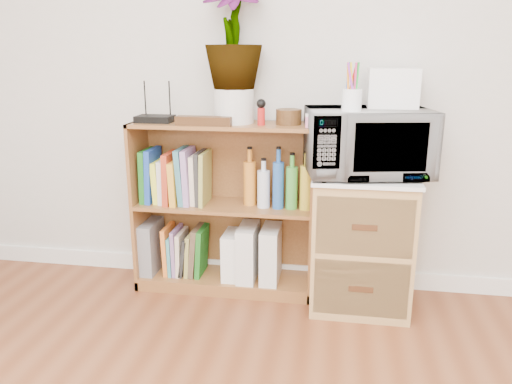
# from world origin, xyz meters

# --- Properties ---
(skirting_board) EXTENTS (4.00, 0.02, 0.10)m
(skirting_board) POSITION_xyz_m (0.00, 2.24, 0.05)
(skirting_board) COLOR white
(skirting_board) RESTS_ON ground
(bookshelf) EXTENTS (1.00, 0.30, 0.95)m
(bookshelf) POSITION_xyz_m (-0.35, 2.10, 0.47)
(bookshelf) COLOR brown
(bookshelf) RESTS_ON ground
(wicker_unit) EXTENTS (0.50, 0.45, 0.70)m
(wicker_unit) POSITION_xyz_m (0.40, 2.02, 0.35)
(wicker_unit) COLOR #9E7542
(wicker_unit) RESTS_ON ground
(microwave) EXTENTS (0.66, 0.51, 0.33)m
(microwave) POSITION_xyz_m (0.40, 2.02, 0.88)
(microwave) COLOR white
(microwave) RESTS_ON wicker_unit
(pen_cup) EXTENTS (0.09, 0.09, 0.10)m
(pen_cup) POSITION_xyz_m (0.31, 1.91, 1.10)
(pen_cup) COLOR white
(pen_cup) RESTS_ON microwave
(small_appliance) EXTENTS (0.24, 0.20, 0.19)m
(small_appliance) POSITION_xyz_m (0.51, 2.11, 1.14)
(small_appliance) COLOR white
(small_appliance) RESTS_ON microwave
(router) EXTENTS (0.19, 0.13, 0.04)m
(router) POSITION_xyz_m (-0.72, 2.08, 0.97)
(router) COLOR black
(router) RESTS_ON bookshelf
(white_bowl) EXTENTS (0.13, 0.13, 0.03)m
(white_bowl) POSITION_xyz_m (-0.52, 2.07, 0.97)
(white_bowl) COLOR white
(white_bowl) RESTS_ON bookshelf
(plant_pot) EXTENTS (0.21, 0.21, 0.18)m
(plant_pot) POSITION_xyz_m (-0.30, 2.12, 1.04)
(plant_pot) COLOR silver
(plant_pot) RESTS_ON bookshelf
(potted_plant) EXTENTS (0.31, 0.31, 0.55)m
(potted_plant) POSITION_xyz_m (-0.30, 2.12, 1.40)
(potted_plant) COLOR #296829
(potted_plant) RESTS_ON plant_pot
(trinket_box) EXTENTS (0.29, 0.07, 0.05)m
(trinket_box) POSITION_xyz_m (-0.43, 2.00, 0.97)
(trinket_box) COLOR #381D0F
(trinket_box) RESTS_ON bookshelf
(kokeshi_doll) EXTENTS (0.04, 0.04, 0.09)m
(kokeshi_doll) POSITION_xyz_m (-0.14, 2.06, 0.99)
(kokeshi_doll) COLOR #B31816
(kokeshi_doll) RESTS_ON bookshelf
(wooden_bowl) EXTENTS (0.13, 0.13, 0.08)m
(wooden_bowl) POSITION_xyz_m (-0.00, 2.11, 0.99)
(wooden_bowl) COLOR #37200F
(wooden_bowl) RESTS_ON bookshelf
(paint_jars) EXTENTS (0.10, 0.04, 0.05)m
(paint_jars) POSITION_xyz_m (0.14, 2.01, 0.98)
(paint_jars) COLOR pink
(paint_jars) RESTS_ON bookshelf
(file_box) EXTENTS (0.09, 0.24, 0.30)m
(file_box) POSITION_xyz_m (-0.80, 2.10, 0.22)
(file_box) COLOR slate
(file_box) RESTS_ON bookshelf
(magazine_holder_left) EXTENTS (0.08, 0.21, 0.27)m
(magazine_holder_left) POSITION_xyz_m (-0.31, 2.09, 0.20)
(magazine_holder_left) COLOR white
(magazine_holder_left) RESTS_ON bookshelf
(magazine_holder_mid) EXTENTS (0.10, 0.25, 0.31)m
(magazine_holder_mid) POSITION_xyz_m (-0.22, 2.09, 0.23)
(magazine_holder_mid) COLOR silver
(magazine_holder_mid) RESTS_ON bookshelf
(magazine_holder_right) EXTENTS (0.10, 0.25, 0.31)m
(magazine_holder_right) POSITION_xyz_m (-0.09, 2.09, 0.22)
(magazine_holder_right) COLOR silver
(magazine_holder_right) RESTS_ON bookshelf
(cookbooks) EXTENTS (0.37, 0.20, 0.31)m
(cookbooks) POSITION_xyz_m (-0.63, 2.10, 0.64)
(cookbooks) COLOR #1C6C1E
(cookbooks) RESTS_ON bookshelf
(liquor_bottles) EXTENTS (0.45, 0.07, 0.32)m
(liquor_bottles) POSITION_xyz_m (-0.02, 2.10, 0.65)
(liquor_bottles) COLOR orange
(liquor_bottles) RESTS_ON bookshelf
(lower_books) EXTENTS (0.24, 0.19, 0.29)m
(lower_books) POSITION_xyz_m (-0.59, 2.10, 0.20)
(lower_books) COLOR orange
(lower_books) RESTS_ON bookshelf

